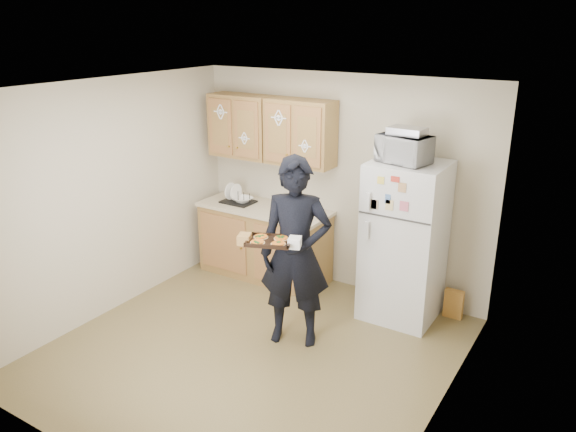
{
  "coord_description": "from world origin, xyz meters",
  "views": [
    {
      "loc": [
        2.79,
        -3.82,
        3.04
      ],
      "look_at": [
        0.13,
        0.45,
        1.28
      ],
      "focal_mm": 35.0,
      "sensor_mm": 36.0,
      "label": 1
    }
  ],
  "objects": [
    {
      "name": "baking_tray",
      "position": [
        0.14,
        0.12,
        1.13
      ],
      "size": [
        0.49,
        0.43,
        0.04
      ],
      "primitive_type": "cube",
      "rotation": [
        0.0,
        0.0,
        0.38
      ],
      "color": "black",
      "rests_on": "person"
    },
    {
      "name": "cereal_box",
      "position": [
        1.47,
        1.67,
        0.16
      ],
      "size": [
        0.2,
        0.07,
        0.32
      ],
      "primitive_type": "cube",
      "color": "#DECA4E",
      "rests_on": "floor"
    },
    {
      "name": "pizza_front_left",
      "position": [
        0.07,
        0.02,
        1.14
      ],
      "size": [
        0.14,
        0.14,
        0.02
      ],
      "primitive_type": "cylinder",
      "color": "orange",
      "rests_on": "baking_tray"
    },
    {
      "name": "floor",
      "position": [
        0.0,
        0.0,
        0.0
      ],
      "size": [
        3.6,
        3.6,
        0.0
      ],
      "primitive_type": "plane",
      "color": "brown",
      "rests_on": "ground"
    },
    {
      "name": "microwave",
      "position": [
        0.89,
        1.38,
        1.84
      ],
      "size": [
        0.56,
        0.43,
        0.28
      ],
      "primitive_type": "imported",
      "rotation": [
        0.0,
        0.0,
        -0.21
      ],
      "color": "silver",
      "rests_on": "refrigerator"
    },
    {
      "name": "ceiling",
      "position": [
        0.0,
        0.0,
        2.5
      ],
      "size": [
        3.6,
        3.6,
        0.0
      ],
      "primitive_type": "plane",
      "color": "silver",
      "rests_on": "wall_back"
    },
    {
      "name": "wall_right",
      "position": [
        1.8,
        0.0,
        1.25
      ],
      "size": [
        0.04,
        3.6,
        2.5
      ],
      "primitive_type": "cube",
      "color": "beige",
      "rests_on": "floor"
    },
    {
      "name": "refrigerator",
      "position": [
        0.95,
        1.43,
        0.85
      ],
      "size": [
        0.75,
        0.7,
        1.7
      ],
      "primitive_type": "cube",
      "color": "silver",
      "rests_on": "floor"
    },
    {
      "name": "wall_back",
      "position": [
        0.0,
        1.8,
        1.25
      ],
      "size": [
        3.6,
        0.04,
        2.5
      ],
      "primitive_type": "cube",
      "color": "beige",
      "rests_on": "floor"
    },
    {
      "name": "soap_bottle",
      "position": [
        -0.46,
        1.34,
        1.0
      ],
      "size": [
        0.11,
        0.11,
        0.2
      ],
      "primitive_type": "imported",
      "rotation": [
        0.0,
        0.0,
        0.26
      ],
      "color": "silver",
      "rests_on": "countertop"
    },
    {
      "name": "bowl",
      "position": [
        -1.16,
        1.46,
        0.95
      ],
      "size": [
        0.28,
        0.28,
        0.06
      ],
      "primitive_type": "imported",
      "rotation": [
        0.0,
        0.0,
        -0.2
      ],
      "color": "white",
      "rests_on": "dish_rack"
    },
    {
      "name": "base_cabinet",
      "position": [
        -0.85,
        1.48,
        0.43
      ],
      "size": [
        1.6,
        0.6,
        0.86
      ],
      "primitive_type": "cube",
      "color": "brown",
      "rests_on": "floor"
    },
    {
      "name": "countertop",
      "position": [
        -0.85,
        1.48,
        0.88
      ],
      "size": [
        1.64,
        0.64,
        0.04
      ],
      "primitive_type": "cube",
      "color": "beige",
      "rests_on": "base_cabinet"
    },
    {
      "name": "person",
      "position": [
        0.25,
        0.4,
        0.94
      ],
      "size": [
        0.8,
        0.67,
        1.88
      ],
      "primitive_type": "imported",
      "rotation": [
        0.0,
        0.0,
        0.38
      ],
      "color": "black",
      "rests_on": "floor"
    },
    {
      "name": "foil_pan",
      "position": [
        0.9,
        1.41,
        2.01
      ],
      "size": [
        0.36,
        0.27,
        0.07
      ],
      "primitive_type": "cube",
      "rotation": [
        0.0,
        0.0,
        -0.07
      ],
      "color": "silver",
      "rests_on": "microwave"
    },
    {
      "name": "pizza_back_left",
      "position": [
        0.02,
        0.15,
        1.14
      ],
      "size": [
        0.14,
        0.14,
        0.02
      ],
      "primitive_type": "cylinder",
      "color": "orange",
      "rests_on": "baking_tray"
    },
    {
      "name": "pizza_back_right",
      "position": [
        0.2,
        0.22,
        1.14
      ],
      "size": [
        0.14,
        0.14,
        0.02
      ],
      "primitive_type": "cylinder",
      "color": "orange",
      "rests_on": "baking_tray"
    },
    {
      "name": "wall_left",
      "position": [
        -1.8,
        0.0,
        1.25
      ],
      "size": [
        0.04,
        3.6,
        2.5
      ],
      "primitive_type": "cube",
      "color": "beige",
      "rests_on": "floor"
    },
    {
      "name": "dish_rack",
      "position": [
        -1.22,
        1.46,
        0.98
      ],
      "size": [
        0.39,
        0.3,
        0.16
      ],
      "primitive_type": "cube",
      "rotation": [
        0.0,
        0.0,
        -0.01
      ],
      "color": "black",
      "rests_on": "countertop"
    },
    {
      "name": "upper_cab_right",
      "position": [
        -0.43,
        1.61,
        1.83
      ],
      "size": [
        0.8,
        0.33,
        0.75
      ],
      "primitive_type": "cube",
      "color": "brown",
      "rests_on": "wall_back"
    },
    {
      "name": "wall_front",
      "position": [
        0.0,
        -1.8,
        1.25
      ],
      "size": [
        3.6,
        0.04,
        2.5
      ],
      "primitive_type": "cube",
      "color": "beige",
      "rests_on": "floor"
    },
    {
      "name": "upper_cab_left",
      "position": [
        -1.25,
        1.61,
        1.83
      ],
      "size": [
        0.8,
        0.33,
        0.75
      ],
      "primitive_type": "cube",
      "color": "brown",
      "rests_on": "wall_back"
    },
    {
      "name": "pizza_front_right",
      "position": [
        0.25,
        0.09,
        1.14
      ],
      "size": [
        0.14,
        0.14,
        0.02
      ],
      "primitive_type": "cylinder",
      "color": "orange",
      "rests_on": "baking_tray"
    }
  ]
}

